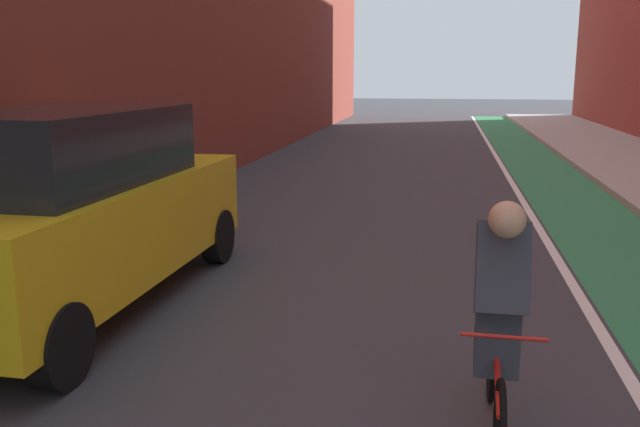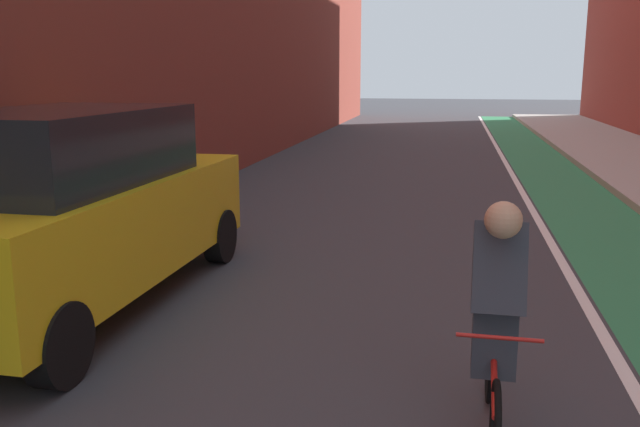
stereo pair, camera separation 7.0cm
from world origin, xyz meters
TOP-DOWN VIEW (x-y plane):
  - ground_plane at (0.00, 17.60)m, footprint 95.04×95.04m
  - bike_lane_paint at (3.10, 19.60)m, footprint 1.60×43.20m
  - lane_divider_stripe at (2.20, 19.60)m, footprint 0.12×43.20m
  - parked_suv_yellow_cab at (-2.85, 9.78)m, footprint 1.96×4.62m
  - cyclist_mid at (1.11, 7.96)m, footprint 0.48×1.67m

SIDE VIEW (x-z plane):
  - ground_plane at x=0.00m, z-range 0.00..0.00m
  - bike_lane_paint at x=3.10m, z-range 0.00..0.00m
  - lane_divider_stripe at x=2.20m, z-range 0.00..0.00m
  - cyclist_mid at x=1.11m, z-range 0.05..1.64m
  - parked_suv_yellow_cab at x=-2.85m, z-range 0.03..2.01m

